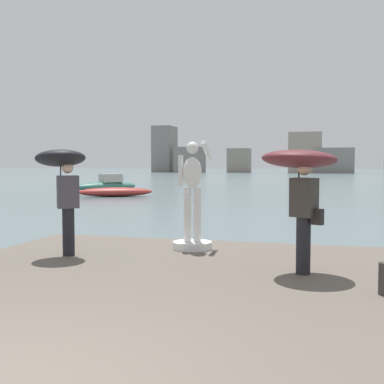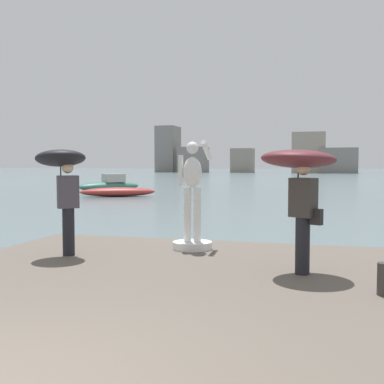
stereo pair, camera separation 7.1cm
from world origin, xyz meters
The scene contains 8 objects.
ground_plane centered at (0.00, 40.00, 0.00)m, with size 400.00×400.00×0.00m, color slate.
pier centered at (0.00, 2.35, 0.20)m, with size 7.48×10.70×0.40m, color #60564C.
statue_white_figure centered at (-0.05, 6.53, 1.20)m, with size 0.79×0.96×2.17m.
onlooker_left centered at (-2.16, 5.24, 1.93)m, with size 1.29×1.29×2.00m.
onlooker_right centered at (2.11, 4.90, 1.97)m, with size 1.57×1.58×1.94m.
boat_far centered at (-13.67, 31.90, 0.49)m, with size 4.31×4.79×1.35m.
boat_rightward centered at (-10.55, 26.39, 0.30)m, with size 4.91×3.28×0.59m.
distant_skyline centered at (1.21, 121.94, 4.98)m, with size 89.82×13.22×12.99m.
Camera 1 is at (2.44, -2.78, 2.09)m, focal length 45.60 mm.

